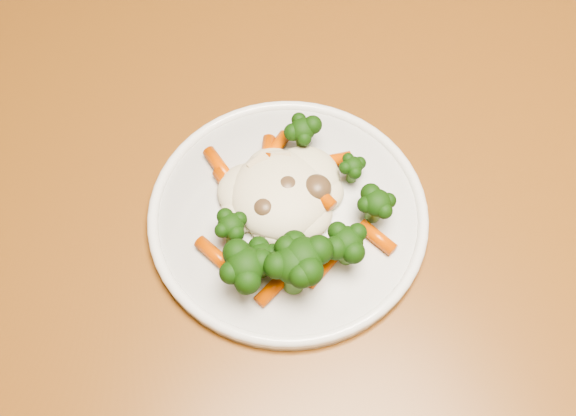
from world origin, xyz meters
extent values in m
plane|color=brown|center=(0.00, 0.00, 0.00)|extent=(3.00, 3.00, 0.00)
cube|color=brown|center=(-0.15, -0.33, 0.73)|extent=(1.50, 1.23, 0.04)
cylinder|color=white|center=(-0.27, -0.34, 0.76)|extent=(0.25, 0.25, 0.01)
ellipsoid|color=beige|center=(-0.27, -0.33, 0.78)|extent=(0.11, 0.10, 0.04)
ellipsoid|color=black|center=(-0.31, -0.39, 0.78)|extent=(0.04, 0.04, 0.04)
ellipsoid|color=black|center=(-0.29, -0.41, 0.79)|extent=(0.06, 0.06, 0.05)
ellipsoid|color=black|center=(-0.24, -0.41, 0.78)|extent=(0.04, 0.04, 0.04)
ellipsoid|color=black|center=(-0.20, -0.38, 0.78)|extent=(0.04, 0.04, 0.04)
ellipsoid|color=black|center=(-0.20, -0.34, 0.77)|extent=(0.03, 0.03, 0.03)
ellipsoid|color=black|center=(-0.23, -0.28, 0.78)|extent=(0.04, 0.04, 0.03)
ellipsoid|color=black|center=(-0.32, -0.35, 0.78)|extent=(0.04, 0.04, 0.03)
ellipsoid|color=black|center=(-0.33, -0.39, 0.78)|extent=(0.05, 0.05, 0.05)
ellipsoid|color=black|center=(-0.29, -0.41, 0.79)|extent=(0.06, 0.06, 0.05)
cylinder|color=#E05605|center=(-0.31, -0.30, 0.77)|extent=(0.02, 0.04, 0.01)
cylinder|color=#E05605|center=(-0.25, -0.28, 0.77)|extent=(0.04, 0.03, 0.01)
cylinder|color=#E05605|center=(-0.22, -0.31, 0.77)|extent=(0.05, 0.02, 0.01)
cylinder|color=#E05605|center=(-0.34, -0.36, 0.77)|extent=(0.03, 0.04, 0.01)
cylinder|color=#E05605|center=(-0.31, -0.41, 0.77)|extent=(0.05, 0.03, 0.01)
cylinder|color=#E05605|center=(-0.27, -0.41, 0.77)|extent=(0.04, 0.03, 0.01)
cylinder|color=#E05605|center=(-0.21, -0.40, 0.77)|extent=(0.02, 0.04, 0.01)
cylinder|color=#E05605|center=(-0.24, -0.34, 0.78)|extent=(0.02, 0.05, 0.01)
cylinder|color=#E05605|center=(-0.27, -0.31, 0.78)|extent=(0.03, 0.04, 0.01)
cylinder|color=#E05605|center=(-0.31, -0.28, 0.77)|extent=(0.02, 0.05, 0.01)
cylinder|color=#E05605|center=(-0.26, -0.29, 0.77)|extent=(0.03, 0.05, 0.01)
ellipsoid|color=brown|center=(-0.26, -0.33, 0.78)|extent=(0.03, 0.03, 0.02)
ellipsoid|color=brown|center=(-0.24, -0.34, 0.78)|extent=(0.03, 0.03, 0.02)
ellipsoid|color=brown|center=(-0.29, -0.34, 0.78)|extent=(0.02, 0.02, 0.02)
cube|color=tan|center=(-0.28, -0.30, 0.78)|extent=(0.02, 0.02, 0.01)
cube|color=tan|center=(-0.26, -0.30, 0.78)|extent=(0.02, 0.02, 0.01)
camera|label=1|loc=(-0.41, -0.63, 1.32)|focal=45.00mm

